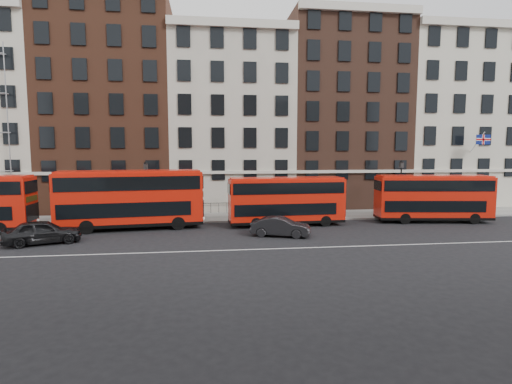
{
  "coord_description": "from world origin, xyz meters",
  "views": [
    {
      "loc": [
        -2.9,
        -27.04,
        6.35
      ],
      "look_at": [
        1.18,
        5.0,
        3.0
      ],
      "focal_mm": 28.0,
      "sensor_mm": 36.0,
      "label": 1
    }
  ],
  "objects": [
    {
      "name": "bus_c",
      "position": [
        3.87,
        5.92,
        2.2
      ],
      "size": [
        9.86,
        2.77,
        4.1
      ],
      "rotation": [
        0.0,
        0.0,
        0.04
      ],
      "color": "red",
      "rests_on": "ground"
    },
    {
      "name": "car_rear",
      "position": [
        -13.98,
        1.39,
        0.83
      ],
      "size": [
        5.27,
        3.46,
        1.67
      ],
      "primitive_type": "imported",
      "rotation": [
        0.0,
        0.0,
        1.9
      ],
      "color": "black",
      "rests_on": "ground"
    },
    {
      "name": "car_front",
      "position": [
        2.6,
        1.72,
        0.73
      ],
      "size": [
        4.66,
        2.9,
        1.45
      ],
      "primitive_type": "imported",
      "rotation": [
        0.0,
        0.0,
        1.23
      ],
      "color": "black",
      "rests_on": "ground"
    },
    {
      "name": "pavement",
      "position": [
        0.0,
        10.5,
        0.07
      ],
      "size": [
        80.0,
        5.0,
        0.15
      ],
      "primitive_type": "cube",
      "color": "gray",
      "rests_on": "ground"
    },
    {
      "name": "ground",
      "position": [
        0.0,
        0.0,
        0.0
      ],
      "size": [
        120.0,
        120.0,
        0.0
      ],
      "primitive_type": "plane",
      "color": "black",
      "rests_on": "ground"
    },
    {
      "name": "lamp_post_left",
      "position": [
        -8.05,
        8.75,
        3.08
      ],
      "size": [
        0.44,
        0.44,
        5.33
      ],
      "color": "black",
      "rests_on": "pavement"
    },
    {
      "name": "road_centre_line",
      "position": [
        0.0,
        -2.0,
        0.01
      ],
      "size": [
        70.0,
        0.12,
        0.01
      ],
      "primitive_type": "cube",
      "color": "white",
      "rests_on": "ground"
    },
    {
      "name": "bus_b",
      "position": [
        -8.91,
        5.92,
        2.56
      ],
      "size": [
        11.59,
        3.97,
        4.78
      ],
      "rotation": [
        0.0,
        0.0,
        0.11
      ],
      "color": "red",
      "rests_on": "ground"
    },
    {
      "name": "building_terrace",
      "position": [
        -0.31,
        17.88,
        10.24
      ],
      "size": [
        64.0,
        11.95,
        22.0
      ],
      "color": "beige",
      "rests_on": "ground"
    },
    {
      "name": "bus_d",
      "position": [
        17.18,
        5.92,
        2.24
      ],
      "size": [
        10.16,
        3.66,
        4.18
      ],
      "rotation": [
        0.0,
        0.0,
        -0.13
      ],
      "color": "red",
      "rests_on": "ground"
    },
    {
      "name": "lamp_post_right",
      "position": [
        15.68,
        8.95,
        3.08
      ],
      "size": [
        0.44,
        0.44,
        5.33
      ],
      "color": "black",
      "rests_on": "pavement"
    },
    {
      "name": "iron_railings",
      "position": [
        0.0,
        12.7,
        0.65
      ],
      "size": [
        6.6,
        0.06,
        1.0
      ],
      "primitive_type": null,
      "color": "black",
      "rests_on": "pavement"
    },
    {
      "name": "traffic_light",
      "position": [
        22.91,
        8.1,
        2.45
      ],
      "size": [
        0.25,
        0.45,
        3.27
      ],
      "color": "black",
      "rests_on": "pavement"
    },
    {
      "name": "kerb",
      "position": [
        0.0,
        8.0,
        0.08
      ],
      "size": [
        80.0,
        0.3,
        0.16
      ],
      "primitive_type": "cube",
      "color": "gray",
      "rests_on": "ground"
    }
  ]
}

